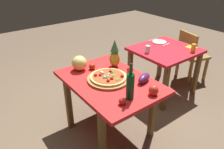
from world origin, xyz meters
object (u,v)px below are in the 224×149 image
(dining_chair, at_px, (191,53))
(pizza, at_px, (108,77))
(melon, at_px, (79,63))
(eggplant, at_px, (144,78))
(tomato_near_board, at_px, (130,70))
(background_table, at_px, (165,56))
(fork_utensil, at_px, (153,40))
(napkin_folded, at_px, (191,47))
(drinking_glass_juice, at_px, (193,48))
(drinking_glass_water, at_px, (148,49))
(display_table, at_px, (110,88))
(dinner_plate, at_px, (159,42))
(pineapple_left, at_px, (115,55))
(wine_bottle, at_px, (130,86))
(knife_utensil, at_px, (166,45))
(pizza_board, at_px, (108,79))
(bell_pepper, at_px, (154,90))
(tomato_beside_pepper, at_px, (92,66))
(tomato_at_corner, at_px, (122,101))

(dining_chair, relative_size, pizza, 2.16)
(melon, height_order, eggplant, melon)
(melon, relative_size, tomato_near_board, 2.26)
(background_table, xyz_separation_m, fork_utensil, (-0.38, 0.13, 0.12))
(background_table, bearing_deg, napkin_folded, 59.57)
(dining_chair, bearing_deg, tomato_near_board, 113.75)
(drinking_glass_juice, height_order, drinking_glass_water, drinking_glass_juice)
(display_table, xyz_separation_m, tomato_near_board, (0.01, 0.29, 0.13))
(fork_utensil, distance_m, napkin_folded, 0.62)
(display_table, xyz_separation_m, dinner_plate, (-0.49, 1.34, 0.10))
(drinking_glass_juice, distance_m, drinking_glass_water, 0.65)
(pineapple_left, height_order, drinking_glass_juice, pineapple_left)
(wine_bottle, relative_size, napkin_folded, 2.61)
(wine_bottle, xyz_separation_m, knife_utensil, (-0.74, 1.39, -0.14))
(background_table, distance_m, pizza_board, 1.24)
(tomato_near_board, bearing_deg, pizza_board, -93.81)
(pineapple_left, xyz_separation_m, dinner_plate, (-0.25, 1.08, -0.15))
(pizza_board, xyz_separation_m, pizza, (0.00, -0.00, 0.03))
(pizza, height_order, pineapple_left, pineapple_left)
(melon, distance_m, tomato_near_board, 0.60)
(bell_pepper, relative_size, fork_utensil, 0.60)
(tomato_beside_pepper, height_order, fork_utensil, tomato_beside_pepper)
(background_table, relative_size, pizza_board, 1.92)
(bell_pepper, relative_size, dinner_plate, 0.49)
(display_table, bearing_deg, eggplant, 47.81)
(pizza_board, relative_size, dinner_plate, 2.10)
(tomato_at_corner, relative_size, fork_utensil, 0.37)
(pizza_board, bearing_deg, bell_pepper, 19.73)
(eggplant, xyz_separation_m, dinner_plate, (-0.74, 1.06, -0.04))
(pizza, distance_m, tomato_near_board, 0.30)
(pineapple_left, bearing_deg, tomato_beside_pepper, -110.41)
(napkin_folded, bearing_deg, eggplant, -76.83)
(pizza_board, height_order, knife_utensil, pizza_board)
(dinner_plate, height_order, napkin_folded, dinner_plate)
(pizza, relative_size, tomato_at_corner, 5.92)
(display_table, distance_m, knife_utensil, 1.38)
(background_table, distance_m, pineapple_left, 0.99)
(dining_chair, relative_size, bell_pepper, 7.92)
(eggplant, height_order, tomato_near_board, eggplant)
(eggplant, height_order, drinking_glass_water, drinking_glass_water)
(pizza_board, bearing_deg, eggplant, 46.92)
(display_table, relative_size, dining_chair, 1.35)
(tomato_beside_pepper, relative_size, napkin_folded, 0.57)
(display_table, height_order, drinking_glass_juice, drinking_glass_juice)
(tomato_near_board, xyz_separation_m, knife_utensil, (-0.35, 1.04, -0.03))
(pizza, height_order, wine_bottle, wine_bottle)
(drinking_glass_juice, relative_size, napkin_folded, 0.82)
(drinking_glass_juice, height_order, dinner_plate, drinking_glass_juice)
(display_table, bearing_deg, bell_pepper, 19.63)
(dining_chair, distance_m, eggplant, 1.70)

